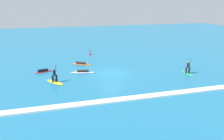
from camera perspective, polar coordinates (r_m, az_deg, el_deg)
name	(u,v)px	position (r m, az deg, el deg)	size (l,w,h in m)	color
ground_plane	(112,74)	(29.63, 0.00, -0.92)	(120.00, 120.00, 0.00)	#1E6B93
surfer_on_green_board	(188,70)	(31.09, 18.71, -0.05)	(0.75, 2.76, 2.10)	#23B266
surfer_on_red_board	(43,71)	(31.60, -17.10, -0.22)	(2.47, 1.12, 0.45)	red
surfer_on_yellow_board	(55,79)	(27.08, -14.36, -2.30)	(2.24, 2.73, 2.13)	yellow
surfer_on_white_board	(83,72)	(30.19, -7.49, -0.43)	(3.31, 1.45, 0.44)	white
surfer_on_orange_board	(81,63)	(34.28, -7.82, 1.65)	(3.05, 2.29, 0.41)	orange
marker_buoy	(90,54)	(40.34, -5.65, 4.12)	(0.41, 0.41, 1.16)	red
wave_crest	(135,98)	(22.20, 5.93, -7.07)	(25.68, 0.90, 0.18)	white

